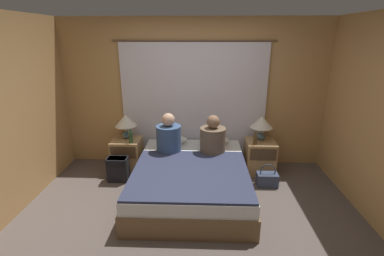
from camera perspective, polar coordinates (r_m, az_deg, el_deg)
ground_plane at (r=3.70m, az=-0.56°, el=-18.16°), size 16.00×16.00×0.00m
wall_back at (r=4.80m, az=0.37°, el=6.98°), size 4.58×0.06×2.50m
curtain_panel at (r=4.78m, az=0.35°, el=4.68°), size 2.65×0.02×2.14m
bed at (r=4.09m, az=-0.16°, el=-10.49°), size 1.60×2.03×0.46m
nightstand_left at (r=4.89m, az=-13.15°, el=-5.30°), size 0.47×0.46×0.55m
nightstand_right at (r=4.82m, az=13.74°, el=-5.69°), size 0.47×0.46×0.55m
lamp_left at (r=4.76m, az=-13.43°, el=1.22°), size 0.36×0.36×0.41m
lamp_right at (r=4.69m, az=14.10°, el=0.91°), size 0.36×0.36×0.41m
pillow_left at (r=4.74m, az=-4.03°, el=-2.40°), size 0.51×0.29×0.12m
pillow_right at (r=4.72m, az=4.53°, el=-2.51°), size 0.51×0.29×0.12m
blanket_on_bed at (r=3.72m, az=-0.35°, el=-9.26°), size 1.54×1.41×0.03m
person_left_in_bed at (r=4.34m, az=-4.81°, el=-1.80°), size 0.38×0.38×0.63m
person_right_in_bed at (r=4.31m, az=4.28°, el=-2.09°), size 0.40×0.40×0.60m
beer_bottle_on_left_stand at (r=4.61m, az=-12.47°, el=-1.84°), size 0.07×0.07×0.24m
beer_bottle_on_right_stand at (r=4.54m, az=12.83°, el=-2.32°), size 0.06×0.06×0.21m
backpack_on_floor at (r=4.58m, az=-14.95°, el=-7.90°), size 0.32×0.21×0.39m
handbag_on_floor at (r=4.49m, az=15.17°, el=-10.06°), size 0.32×0.19×0.36m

